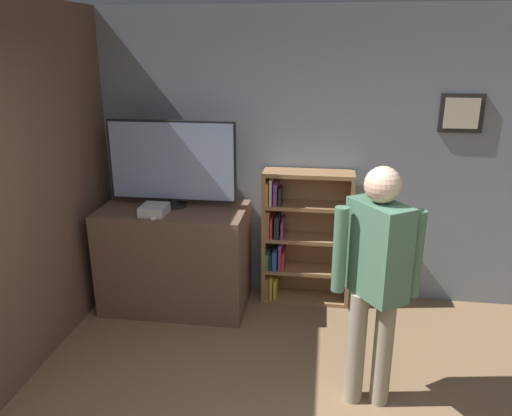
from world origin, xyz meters
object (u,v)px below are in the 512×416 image
(television, at_px, (172,163))
(bookshelf, at_px, (300,238))
(person, at_px, (376,271))
(game_console, at_px, (154,210))

(television, bearing_deg, bookshelf, 11.19)
(television, bearing_deg, person, -35.04)
(television, relative_size, bookshelf, 0.90)
(television, distance_m, person, 2.10)
(game_console, xyz_separation_m, person, (1.80, -0.95, -0.01))
(television, distance_m, bookshelf, 1.37)
(bookshelf, bearing_deg, person, -68.42)
(bookshelf, bearing_deg, game_console, -159.75)
(game_console, distance_m, bookshelf, 1.38)
(game_console, bearing_deg, bookshelf, 20.25)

